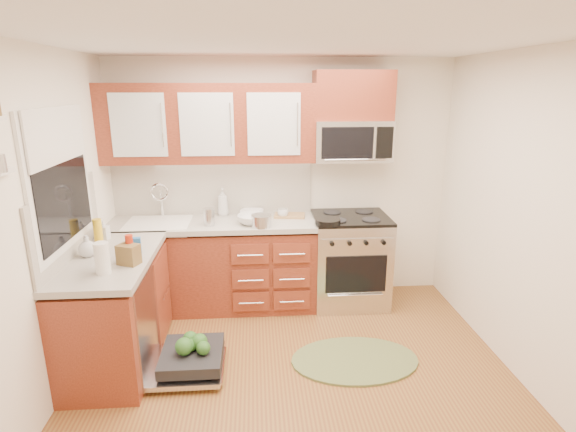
{
  "coord_description": "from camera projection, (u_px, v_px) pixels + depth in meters",
  "views": [
    {
      "loc": [
        -0.29,
        -2.89,
        2.22
      ],
      "look_at": [
        -0.01,
        0.85,
        1.13
      ],
      "focal_mm": 28.0,
      "sensor_mm": 36.0,
      "label": 1
    }
  ],
  "objects": [
    {
      "name": "floor",
      "position": [
        297.0,
        390.0,
        3.41
      ],
      "size": [
        3.5,
        3.5,
        0.0
      ],
      "primitive_type": "plane",
      "color": "brown",
      "rests_on": "ground"
    },
    {
      "name": "ceiling",
      "position": [
        300.0,
        38.0,
        2.71
      ],
      "size": [
        3.5,
        3.5,
        0.0
      ],
      "primitive_type": "plane",
      "rotation": [
        3.14,
        0.0,
        0.0
      ],
      "color": "white",
      "rests_on": "ground"
    },
    {
      "name": "wall_back",
      "position": [
        282.0,
        182.0,
        4.74
      ],
      "size": [
        3.5,
        0.04,
        2.5
      ],
      "primitive_type": "cube",
      "color": "white",
      "rests_on": "ground"
    },
    {
      "name": "wall_front",
      "position": [
        353.0,
        413.0,
        1.38
      ],
      "size": [
        3.5,
        0.04,
        2.5
      ],
      "primitive_type": "cube",
      "color": "white",
      "rests_on": "ground"
    },
    {
      "name": "wall_left",
      "position": [
        32.0,
        240.0,
        2.94
      ],
      "size": [
        0.04,
        3.5,
        2.5
      ],
      "primitive_type": "cube",
      "color": "white",
      "rests_on": "ground"
    },
    {
      "name": "wall_right",
      "position": [
        543.0,
        228.0,
        3.19
      ],
      "size": [
        0.04,
        3.5,
        2.5
      ],
      "primitive_type": "cube",
      "color": "white",
      "rests_on": "ground"
    },
    {
      "name": "base_cabinet_back",
      "position": [
        214.0,
        267.0,
        4.63
      ],
      "size": [
        2.05,
        0.6,
        0.85
      ],
      "primitive_type": "cube",
      "color": "#5D2314",
      "rests_on": "ground"
    },
    {
      "name": "base_cabinet_left",
      "position": [
        116.0,
        313.0,
        3.69
      ],
      "size": [
        0.6,
        1.25,
        0.85
      ],
      "primitive_type": "cube",
      "color": "#5D2314",
      "rests_on": "ground"
    },
    {
      "name": "countertop_back",
      "position": [
        212.0,
        224.0,
        4.49
      ],
      "size": [
        2.07,
        0.64,
        0.05
      ],
      "primitive_type": "cube",
      "color": "#B1ABA2",
      "rests_on": "base_cabinet_back"
    },
    {
      "name": "countertop_left",
      "position": [
        111.0,
        259.0,
        3.56
      ],
      "size": [
        0.64,
        1.27,
        0.05
      ],
      "primitive_type": "cube",
      "color": "#B1ABA2",
      "rests_on": "base_cabinet_left"
    },
    {
      "name": "backsplash_back",
      "position": [
        213.0,
        187.0,
        4.68
      ],
      "size": [
        2.05,
        0.02,
        0.57
      ],
      "primitive_type": "cube",
      "color": "beige",
      "rests_on": "ground"
    },
    {
      "name": "backsplash_left",
      "position": [
        68.0,
        223.0,
        3.45
      ],
      "size": [
        0.02,
        1.25,
        0.57
      ],
      "primitive_type": "cube",
      "color": "beige",
      "rests_on": "ground"
    },
    {
      "name": "upper_cabinets",
      "position": [
        209.0,
        123.0,
        4.34
      ],
      "size": [
        2.05,
        0.35,
        0.75
      ],
      "primitive_type": null,
      "color": "#5D2314",
      "rests_on": "ground"
    },
    {
      "name": "cabinet_over_mw",
      "position": [
        353.0,
        95.0,
        4.37
      ],
      "size": [
        0.76,
        0.35,
        0.47
      ],
      "primitive_type": "cube",
      "color": "#5D2314",
      "rests_on": "ground"
    },
    {
      "name": "range",
      "position": [
        349.0,
        260.0,
        4.69
      ],
      "size": [
        0.76,
        0.64,
        0.95
      ],
      "primitive_type": null,
      "color": "silver",
      "rests_on": "ground"
    },
    {
      "name": "microwave",
      "position": [
        352.0,
        141.0,
        4.47
      ],
      "size": [
        0.76,
        0.38,
        0.4
      ],
      "primitive_type": null,
      "color": "silver",
      "rests_on": "ground"
    },
    {
      "name": "sink",
      "position": [
        159.0,
        235.0,
        4.46
      ],
      "size": [
        0.62,
        0.5,
        0.26
      ],
      "primitive_type": null,
      "color": "white",
      "rests_on": "ground"
    },
    {
      "name": "dishwasher",
      "position": [
        188.0,
        360.0,
        3.61
      ],
      "size": [
        0.7,
        0.6,
        0.2
      ],
      "primitive_type": null,
      "color": "silver",
      "rests_on": "ground"
    },
    {
      "name": "window",
      "position": [
        60.0,
        180.0,
        3.33
      ],
      "size": [
        0.03,
        1.05,
        1.05
      ],
      "primitive_type": null,
      "color": "white",
      "rests_on": "ground"
    },
    {
      "name": "window_blind",
      "position": [
        57.0,
        135.0,
        3.24
      ],
      "size": [
        0.02,
        0.96,
        0.4
      ],
      "primitive_type": "cube",
      "color": "white",
      "rests_on": "ground"
    },
    {
      "name": "rug",
      "position": [
        355.0,
        360.0,
        3.77
      ],
      "size": [
        1.21,
        0.94,
        0.02
      ],
      "primitive_type": null,
      "rotation": [
        0.0,
        0.0,
        0.25
      ],
      "color": "olive",
      "rests_on": "ground"
    },
    {
      "name": "skillet",
      "position": [
        328.0,
        221.0,
        4.31
      ],
      "size": [
        0.3,
        0.3,
        0.05
      ],
      "primitive_type": "cylinder",
      "rotation": [
        0.0,
        0.0,
        -0.22
      ],
      "color": "black",
      "rests_on": "range"
    },
    {
      "name": "stock_pot",
      "position": [
        261.0,
        221.0,
        4.29
      ],
      "size": [
        0.2,
        0.2,
        0.12
      ],
      "primitive_type": "cylinder",
      "rotation": [
        0.0,
        0.0,
        0.05
      ],
      "color": "silver",
      "rests_on": "countertop_back"
    },
    {
      "name": "cutting_board",
      "position": [
        290.0,
        215.0,
        4.64
      ],
      "size": [
        0.34,
        0.24,
        0.02
      ],
      "primitive_type": "cube",
      "rotation": [
        0.0,
        0.0,
        -0.13
      ],
      "color": "#B17E51",
      "rests_on": "countertop_back"
    },
    {
      "name": "canister",
      "position": [
        209.0,
        217.0,
        4.32
      ],
      "size": [
        0.12,
        0.12,
        0.17
      ],
      "primitive_type": "cylinder",
      "rotation": [
        0.0,
        0.0,
        -0.12
      ],
      "color": "silver",
      "rests_on": "countertop_back"
    },
    {
      "name": "paper_towel_roll",
      "position": [
        102.0,
        258.0,
        3.2
      ],
      "size": [
        0.13,
        0.13,
        0.23
      ],
      "primitive_type": "cylinder",
      "rotation": [
        0.0,
        0.0,
        0.28
      ],
      "color": "white",
      "rests_on": "countertop_left"
    },
    {
      "name": "mustard_bottle",
      "position": [
        98.0,
        232.0,
        3.79
      ],
      "size": [
        0.09,
        0.09,
        0.23
      ],
      "primitive_type": "cylinder",
      "rotation": [
        0.0,
        0.0,
        -0.25
      ],
      "color": "gold",
      "rests_on": "countertop_left"
    },
    {
      "name": "red_bottle",
      "position": [
        130.0,
        249.0,
        3.41
      ],
      "size": [
        0.06,
        0.06,
        0.21
      ],
      "primitive_type": "cylinder",
      "rotation": [
        0.0,
        0.0,
        -0.09
      ],
      "color": "#AD240E",
      "rests_on": "countertop_left"
    },
    {
      "name": "wooden_box",
      "position": [
        129.0,
        254.0,
        3.38
      ],
      "size": [
        0.18,
        0.16,
        0.15
      ],
      "primitive_type": "cube",
      "rotation": [
        0.0,
        0.0,
        -0.41
      ],
      "color": "brown",
      "rests_on": "countertop_left"
    },
    {
      "name": "blue_carton",
      "position": [
        135.0,
        246.0,
        3.57
      ],
      "size": [
        0.1,
        0.07,
        0.14
      ],
      "primitive_type": "cube",
      "rotation": [
        0.0,
        0.0,
        0.17
      ],
      "color": "#225EA1",
      "rests_on": "countertop_left"
    },
    {
      "name": "bowl_a",
      "position": [
        252.0,
        213.0,
        4.65
      ],
      "size": [
        0.28,
        0.28,
        0.06
      ],
      "primitive_type": "imported",
      "rotation": [
        0.0,
        0.0,
        -0.15
      ],
      "color": "#999999",
      "rests_on": "countertop_back"
    },
    {
      "name": "bowl_b",
      "position": [
        252.0,
        219.0,
        4.38
      ],
      "size": [
        0.37,
        0.37,
        0.09
      ],
      "primitive_type": "imported",
      "rotation": [
        0.0,
        0.0,
        0.32
      ],
      "color": "#999999",
      "rests_on": "countertop_back"
    },
    {
      "name": "cup",
      "position": [
        283.0,
        213.0,
        4.6
      ],
      "size": [
        0.13,
        0.13,
        0.09
      ],
      "primitive_type": "imported",
      "rotation": [
        0.0,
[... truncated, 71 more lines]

